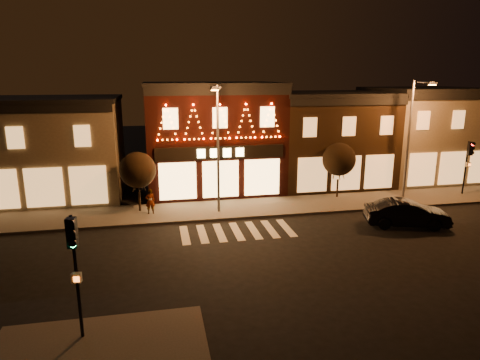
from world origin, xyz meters
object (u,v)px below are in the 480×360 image
object	(u,v)px
streetlamp_mid	(218,140)
traffic_signal_near	(74,254)
dark_sedan	(407,213)
pedestrian	(150,201)

from	to	relation	value
streetlamp_mid	traffic_signal_near	bearing A→B (deg)	-130.93
traffic_signal_near	dark_sedan	size ratio (longest dim) A/B	0.90
streetlamp_mid	pedestrian	size ratio (longest dim) A/B	4.92
pedestrian	dark_sedan	bearing A→B (deg)	154.56
streetlamp_mid	dark_sedan	xyz separation A→B (m)	(10.71, -4.36, -4.10)
dark_sedan	pedestrian	size ratio (longest dim) A/B	2.92
dark_sedan	pedestrian	world-z (taller)	pedestrian
traffic_signal_near	dark_sedan	bearing A→B (deg)	33.77
traffic_signal_near	pedestrian	bearing A→B (deg)	88.87
streetlamp_mid	dark_sedan	bearing A→B (deg)	-35.54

